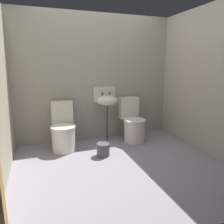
% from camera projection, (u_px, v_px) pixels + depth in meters
% --- Properties ---
extents(ground_plane, '(3.29, 2.76, 0.08)m').
position_uv_depth(ground_plane, '(119.00, 166.00, 3.02)').
color(ground_plane, gray).
extents(wall_back, '(3.29, 0.10, 2.28)m').
position_uv_depth(wall_back, '(95.00, 78.00, 3.89)').
color(wall_back, '#A09A8A').
rests_on(wall_back, ground).
extents(wall_right, '(0.10, 2.56, 2.28)m').
position_uv_depth(wall_right, '(205.00, 81.00, 3.33)').
color(wall_right, '#A79F91').
rests_on(wall_right, ground).
extents(toilet_left, '(0.44, 0.63, 0.78)m').
position_uv_depth(toilet_left, '(63.00, 130.00, 3.49)').
color(toilet_left, silver).
rests_on(toilet_left, ground).
extents(toilet_right, '(0.41, 0.60, 0.78)m').
position_uv_depth(toilet_right, '(133.00, 123.00, 3.89)').
color(toilet_right, silver).
rests_on(toilet_right, ground).
extents(sink, '(0.42, 0.35, 0.99)m').
position_uv_depth(sink, '(107.00, 100.00, 3.83)').
color(sink, '#514759').
rests_on(sink, ground).
extents(bucket, '(0.21, 0.21, 0.21)m').
position_uv_depth(bucket, '(103.00, 149.00, 3.25)').
color(bucket, '#514759').
rests_on(bucket, ground).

